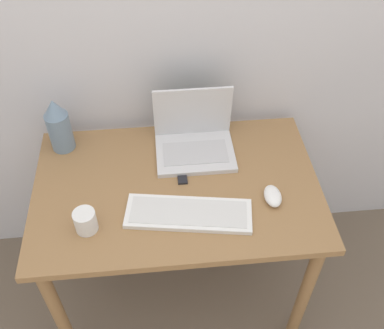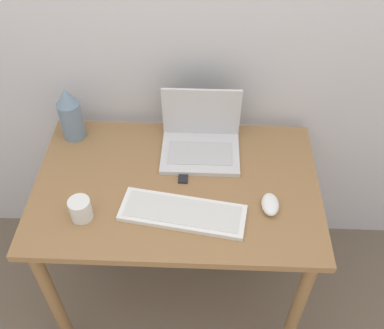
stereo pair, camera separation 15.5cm
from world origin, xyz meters
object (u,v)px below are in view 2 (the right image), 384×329
Objects in this scene: laptop at (201,139)px; mouse at (270,204)px; keyboard at (183,213)px; vase at (70,114)px; mp3_player at (183,177)px; mug at (81,209)px.

laptop reaches higher than mouse.
keyboard is 1.95× the size of vase.
mouse is 0.43× the size of vase.
laptop is 0.35m from keyboard.
mouse is 0.35m from mp3_player.
laptop reaches higher than mp3_player.
vase is at bearing 154.28° from mp3_player.
vase is (-0.79, 0.36, 0.10)m from mouse.
mug is (-0.67, -0.07, 0.02)m from mouse.
mp3_player is at bearing 29.99° from mug.
laptop reaches higher than keyboard.
laptop is at bearing 41.74° from mug.
mug is at bearing -150.01° from mp3_player.
mouse is at bearing 7.87° from keyboard.
laptop is 0.54m from vase.
keyboard is 0.18m from mp3_player.
mug is (-0.35, -0.20, 0.04)m from mp3_player.
vase is at bearing 155.46° from mouse.
vase reaches higher than mug.
keyboard is 4.52× the size of mouse.
laptop is 0.55m from mug.
mouse is 1.22× the size of mug.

